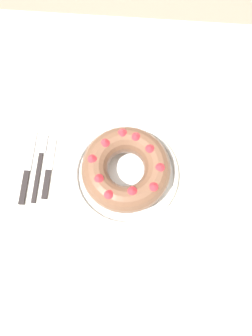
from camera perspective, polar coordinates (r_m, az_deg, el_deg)
name	(u,v)px	position (r m, az deg, el deg)	size (l,w,h in m)	color
ground_plane	(128,217)	(1.70, 0.34, -8.54)	(8.00, 8.00, 0.00)	gray
dining_table	(129,183)	(1.03, 0.55, -2.65)	(1.37, 1.12, 0.77)	silver
serving_dish	(126,173)	(0.94, 0.00, -0.90)	(0.30, 0.30, 0.03)	white
bundt_cake	(126,168)	(0.89, 0.00, 0.02)	(0.24, 0.24, 0.08)	brown
fork	(40,163)	(0.99, -14.79, 0.91)	(0.02, 0.21, 0.01)	black
serving_knife	(27,172)	(0.99, -16.88, -0.69)	(0.02, 0.22, 0.01)	black
cake_knife	(48,171)	(0.97, -13.36, -0.53)	(0.02, 0.19, 0.01)	black
napkin	(218,192)	(0.97, 15.68, -3.98)	(0.15, 0.10, 0.00)	beige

